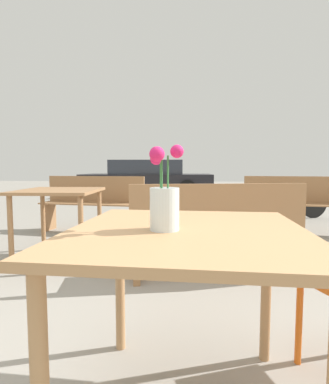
{
  "coord_description": "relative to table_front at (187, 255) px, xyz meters",
  "views": [
    {
      "loc": [
        -0.01,
        -1.12,
        0.99
      ],
      "look_at": [
        -0.09,
        -0.04,
        0.9
      ],
      "focal_mm": 28.0,
      "sensor_mm": 36.0,
      "label": 1
    }
  ],
  "objects": [
    {
      "name": "bench_middle",
      "position": [
        1.9,
        3.45,
        -0.18
      ],
      "size": [
        2.01,
        0.71,
        0.85
      ],
      "color": "#9E7047",
      "rests_on": "ground_plane"
    },
    {
      "name": "table_front",
      "position": [
        0.0,
        0.0,
        0.0
      ],
      "size": [
        0.93,
        0.97,
        0.76
      ],
      "color": "tan",
      "rests_on": "ground_plane"
    },
    {
      "name": "flower_vase",
      "position": [
        -0.09,
        -0.04,
        0.2
      ],
      "size": [
        0.13,
        0.14,
        0.31
      ],
      "color": "silver",
      "rests_on": "table_front"
    },
    {
      "name": "parked_car",
      "position": [
        -1.25,
        9.0,
        -0.07
      ],
      "size": [
        4.33,
        1.87,
        1.23
      ],
      "color": "black",
      "rests_on": "ground_plane"
    },
    {
      "name": "bicycle",
      "position": [
        2.08,
        4.66,
        -0.31
      ],
      "size": [
        1.5,
        0.7,
        0.76
      ],
      "color": "black",
      "rests_on": "ground_plane"
    },
    {
      "name": "table_back",
      "position": [
        -1.34,
        1.96,
        -0.02
      ],
      "size": [
        0.83,
        0.86,
        0.75
      ],
      "color": "#9E7047",
      "rests_on": "ground_plane"
    },
    {
      "name": "bench_far",
      "position": [
        -1.4,
        3.37,
        -0.19
      ],
      "size": [
        1.61,
        0.58,
        0.85
      ],
      "color": "#9E7047",
      "rests_on": "ground_plane"
    },
    {
      "name": "bench_near",
      "position": [
        0.27,
        1.48,
        -0.2
      ],
      "size": [
        1.56,
        0.63,
        0.85
      ],
      "color": "#9E7047",
      "rests_on": "ground_plane"
    }
  ]
}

